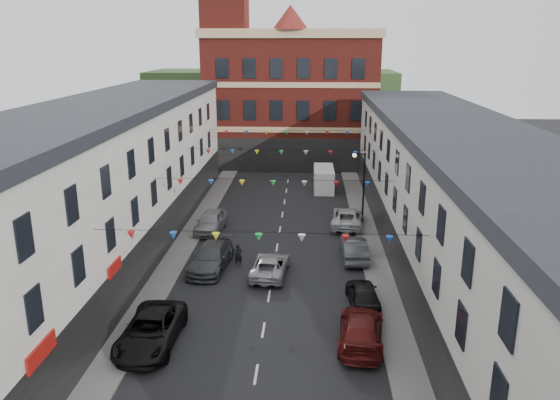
% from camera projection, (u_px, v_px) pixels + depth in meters
% --- Properties ---
extents(ground, '(160.00, 160.00, 0.00)m').
position_uv_depth(ground, '(269.00, 296.00, 32.65)').
color(ground, black).
rests_on(ground, ground).
extents(pavement_left, '(1.80, 64.00, 0.15)m').
position_uv_depth(pavement_left, '(164.00, 278.00, 34.91)').
color(pavement_left, '#605E5B').
rests_on(pavement_left, ground).
extents(pavement_right, '(1.80, 64.00, 0.15)m').
position_uv_depth(pavement_right, '(381.00, 283.00, 34.18)').
color(pavement_right, '#605E5B').
rests_on(pavement_right, ground).
extents(terrace_left, '(8.40, 56.00, 10.70)m').
position_uv_depth(terrace_left, '(74.00, 203.00, 32.73)').
color(terrace_left, beige).
rests_on(terrace_left, ground).
extents(terrace_right, '(8.40, 56.00, 9.70)m').
position_uv_depth(terrace_right, '(472.00, 217.00, 31.63)').
color(terrace_right, '#B8B6AC').
rests_on(terrace_right, ground).
extents(civic_building, '(20.60, 13.30, 18.50)m').
position_uv_depth(civic_building, '(291.00, 97.00, 66.74)').
color(civic_building, maroon).
rests_on(civic_building, ground).
extents(clock_tower, '(5.60, 5.60, 30.00)m').
position_uv_depth(clock_tower, '(226.00, 39.00, 62.41)').
color(clock_tower, maroon).
rests_on(clock_tower, ground).
extents(distant_hill, '(40.00, 14.00, 10.00)m').
position_uv_depth(distant_hill, '(272.00, 102.00, 90.89)').
color(distant_hill, '#294B23').
rests_on(distant_hill, ground).
extents(street_lamp, '(1.10, 0.36, 6.00)m').
position_uv_depth(street_lamp, '(361.00, 178.00, 44.63)').
color(street_lamp, black).
rests_on(street_lamp, ground).
extents(car_left_c, '(2.72, 5.74, 1.58)m').
position_uv_depth(car_left_c, '(151.00, 330.00, 27.24)').
color(car_left_c, black).
rests_on(car_left_c, ground).
extents(car_left_d, '(2.79, 5.75, 1.61)m').
position_uv_depth(car_left_d, '(211.00, 257.00, 36.42)').
color(car_left_d, '#3D4044').
rests_on(car_left_d, ground).
extents(car_left_e, '(2.36, 5.00, 1.65)m').
position_uv_depth(car_left_e, '(211.00, 221.00, 43.60)').
color(car_left_e, gray).
rests_on(car_left_e, ground).
extents(car_right_c, '(2.77, 5.61, 1.57)m').
position_uv_depth(car_right_c, '(361.00, 329.00, 27.39)').
color(car_right_c, '#531210').
rests_on(car_right_c, ground).
extents(car_right_d, '(1.91, 4.29, 1.43)m').
position_uv_depth(car_right_d, '(363.00, 294.00, 31.31)').
color(car_right_d, black).
rests_on(car_right_d, ground).
extents(car_right_e, '(1.75, 4.71, 1.54)m').
position_uv_depth(car_right_e, '(354.00, 249.00, 38.02)').
color(car_right_e, '#43464A').
rests_on(car_right_e, ground).
extents(car_right_f, '(3.08, 5.72, 1.52)m').
position_uv_depth(car_right_f, '(347.00, 217.00, 44.82)').
color(car_right_f, silver).
rests_on(car_right_f, ground).
extents(moving_car, '(2.61, 4.96, 1.33)m').
position_uv_depth(moving_car, '(270.00, 266.00, 35.40)').
color(moving_car, '#9FA0A5').
rests_on(moving_car, ground).
extents(white_van, '(2.01, 5.16, 2.28)m').
position_uv_depth(white_van, '(324.00, 179.00, 55.73)').
color(white_van, white).
rests_on(white_van, ground).
extents(pedestrian, '(0.63, 0.50, 1.52)m').
position_uv_depth(pedestrian, '(238.00, 255.00, 36.89)').
color(pedestrian, black).
rests_on(pedestrian, ground).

